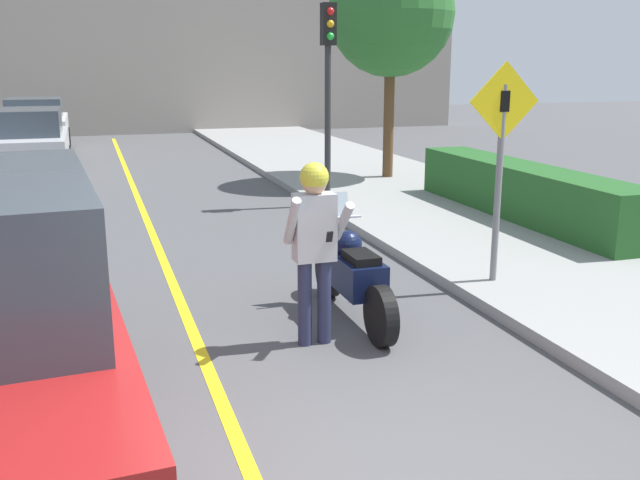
{
  "coord_description": "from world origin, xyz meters",
  "views": [
    {
      "loc": [
        -1.49,
        -3.61,
        2.73
      ],
      "look_at": [
        0.83,
        3.53,
        0.86
      ],
      "focal_mm": 40.0,
      "sensor_mm": 36.0,
      "label": 1
    }
  ],
  "objects_px": {
    "crossing_sign": "(501,152)",
    "traffic_light": "(328,65)",
    "street_tree": "(391,13)",
    "parked_car_silver": "(28,143)",
    "motorcycle": "(352,274)",
    "person_biker": "(315,234)",
    "parked_car_white": "(37,124)"
  },
  "relations": [
    {
      "from": "crossing_sign",
      "to": "parked_car_white",
      "type": "distance_m",
      "value": 17.98
    },
    {
      "from": "motorcycle",
      "to": "parked_car_silver",
      "type": "bearing_deg",
      "value": 109.19
    },
    {
      "from": "traffic_light",
      "to": "parked_car_silver",
      "type": "height_order",
      "value": "traffic_light"
    },
    {
      "from": "traffic_light",
      "to": "street_tree",
      "type": "height_order",
      "value": "street_tree"
    },
    {
      "from": "motorcycle",
      "to": "traffic_light",
      "type": "height_order",
      "value": "traffic_light"
    },
    {
      "from": "motorcycle",
      "to": "parked_car_silver",
      "type": "distance_m",
      "value": 12.2
    },
    {
      "from": "motorcycle",
      "to": "parked_car_silver",
      "type": "height_order",
      "value": "parked_car_silver"
    },
    {
      "from": "traffic_light",
      "to": "street_tree",
      "type": "distance_m",
      "value": 3.4
    },
    {
      "from": "street_tree",
      "to": "parked_car_silver",
      "type": "distance_m",
      "value": 9.12
    },
    {
      "from": "person_biker",
      "to": "parked_car_white",
      "type": "distance_m",
      "value": 18.17
    },
    {
      "from": "person_biker",
      "to": "parked_car_silver",
      "type": "height_order",
      "value": "person_biker"
    },
    {
      "from": "motorcycle",
      "to": "person_biker",
      "type": "relative_size",
      "value": 1.23
    },
    {
      "from": "parked_car_silver",
      "to": "motorcycle",
      "type": "bearing_deg",
      "value": -70.81
    },
    {
      "from": "person_biker",
      "to": "parked_car_silver",
      "type": "xyz_separation_m",
      "value": [
        -3.4,
        12.1,
        -0.28
      ]
    },
    {
      "from": "person_biker",
      "to": "street_tree",
      "type": "height_order",
      "value": "street_tree"
    },
    {
      "from": "person_biker",
      "to": "street_tree",
      "type": "distance_m",
      "value": 10.42
    },
    {
      "from": "street_tree",
      "to": "parked_car_silver",
      "type": "height_order",
      "value": "street_tree"
    },
    {
      "from": "crossing_sign",
      "to": "parked_car_silver",
      "type": "height_order",
      "value": "crossing_sign"
    },
    {
      "from": "crossing_sign",
      "to": "parked_car_white",
      "type": "xyz_separation_m",
      "value": [
        -6.12,
        16.88,
        -0.86
      ]
    },
    {
      "from": "street_tree",
      "to": "parked_car_silver",
      "type": "xyz_separation_m",
      "value": [
        -8.03,
        3.15,
        -2.95
      ]
    },
    {
      "from": "traffic_light",
      "to": "parked_car_white",
      "type": "relative_size",
      "value": 0.87
    },
    {
      "from": "person_biker",
      "to": "crossing_sign",
      "type": "relative_size",
      "value": 0.7
    },
    {
      "from": "traffic_light",
      "to": "crossing_sign",
      "type": "bearing_deg",
      "value": -87.72
    },
    {
      "from": "parked_car_white",
      "to": "crossing_sign",
      "type": "bearing_deg",
      "value": -70.06
    },
    {
      "from": "traffic_light",
      "to": "street_tree",
      "type": "relative_size",
      "value": 0.72
    },
    {
      "from": "motorcycle",
      "to": "traffic_light",
      "type": "bearing_deg",
      "value": 73.77
    },
    {
      "from": "motorcycle",
      "to": "street_tree",
      "type": "bearing_deg",
      "value": 64.35
    },
    {
      "from": "person_biker",
      "to": "street_tree",
      "type": "xyz_separation_m",
      "value": [
        4.63,
        8.95,
        2.67
      ]
    },
    {
      "from": "crossing_sign",
      "to": "traffic_light",
      "type": "height_order",
      "value": "traffic_light"
    },
    {
      "from": "motorcycle",
      "to": "parked_car_white",
      "type": "height_order",
      "value": "parked_car_white"
    },
    {
      "from": "crossing_sign",
      "to": "parked_car_silver",
      "type": "bearing_deg",
      "value": 118.32
    },
    {
      "from": "traffic_light",
      "to": "parked_car_white",
      "type": "distance_m",
      "value": 12.77
    }
  ]
}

